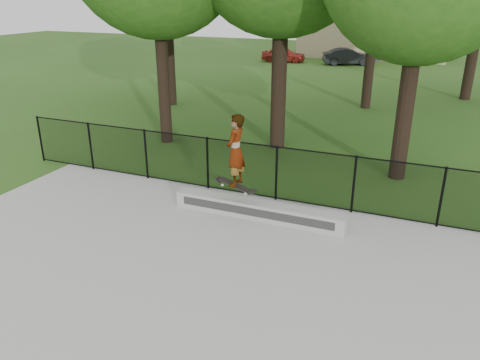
# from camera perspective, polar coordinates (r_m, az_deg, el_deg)

# --- Properties ---
(ground) EXTENTS (100.00, 100.00, 0.00)m
(ground) POSITION_cam_1_polar(r_m,az_deg,el_deg) (7.99, -10.12, -19.04)
(ground) COLOR #264C15
(ground) RESTS_ON ground
(concrete_slab) EXTENTS (14.00, 12.00, 0.06)m
(concrete_slab) POSITION_cam_1_polar(r_m,az_deg,el_deg) (7.97, -10.14, -18.87)
(concrete_slab) COLOR #ADADA8
(concrete_slab) RESTS_ON ground
(grind_ledge) EXTENTS (4.29, 0.40, 0.41)m
(grind_ledge) POSITION_cam_1_polar(r_m,az_deg,el_deg) (11.41, 2.18, -3.69)
(grind_ledge) COLOR #B4B4AF
(grind_ledge) RESTS_ON concrete_slab
(car_a) EXTENTS (3.55, 1.74, 1.17)m
(car_a) POSITION_cam_1_polar(r_m,az_deg,el_deg) (38.82, 5.32, 15.00)
(car_a) COLOR maroon
(car_a) RESTS_ON ground
(car_b) EXTENTS (3.65, 2.51, 1.24)m
(car_b) POSITION_cam_1_polar(r_m,az_deg,el_deg) (37.92, 13.01, 14.45)
(car_b) COLOR black
(car_b) RESTS_ON ground
(car_c) EXTENTS (3.88, 1.93, 1.19)m
(car_c) POSITION_cam_1_polar(r_m,az_deg,el_deg) (41.03, 17.92, 14.46)
(car_c) COLOR #999AAE
(car_c) RESTS_ON ground
(skater_airborne) EXTENTS (0.81, 0.63, 1.91)m
(skater_airborne) POSITION_cam_1_polar(r_m,az_deg,el_deg) (10.78, -0.54, 3.46)
(skater_airborne) COLOR black
(skater_airborne) RESTS_ON ground
(chainlink_fence) EXTENTS (16.06, 0.06, 1.50)m
(chainlink_fence) POSITION_cam_1_polar(r_m,az_deg,el_deg) (12.22, 4.45, 0.84)
(chainlink_fence) COLOR black
(chainlink_fence) RESTS_ON concrete_slab
(distant_building) EXTENTS (12.40, 6.40, 4.30)m
(distant_building) POSITION_cam_1_polar(r_m,az_deg,el_deg) (43.41, 16.07, 17.11)
(distant_building) COLOR tan
(distant_building) RESTS_ON ground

